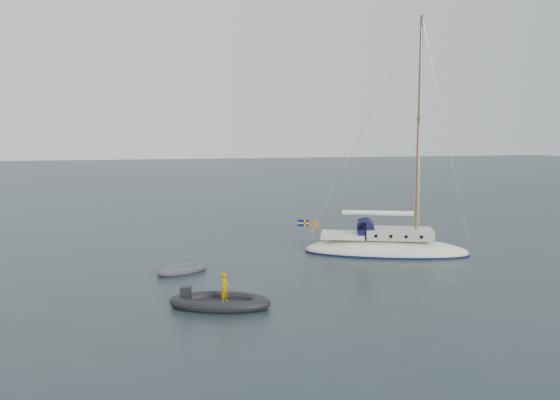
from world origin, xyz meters
name	(u,v)px	position (x,y,z in m)	size (l,w,h in m)	color
ground	(329,262)	(0.00, 0.00, 0.00)	(300.00, 300.00, 0.00)	black
sailboat	(386,236)	(3.96, 0.91, 1.07)	(9.90, 2.96, 14.09)	white
dinghy	(182,269)	(-7.95, -0.04, 0.17)	(2.78, 1.25, 0.40)	#4C4D51
rib	(219,302)	(-7.23, -6.17, 0.24)	(4.12, 1.87, 1.45)	black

